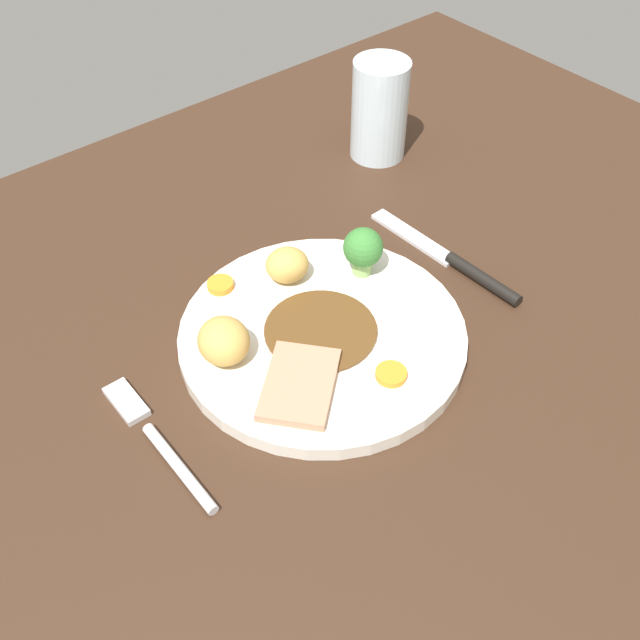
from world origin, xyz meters
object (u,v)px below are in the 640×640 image
at_px(broccoli_floret, 363,249).
at_px(roast_potato_left, 287,265).
at_px(roast_potato_right, 224,341).
at_px(water_glass, 380,110).
at_px(fork, 156,439).
at_px(knife, 456,263).
at_px(carrot_coin_front, 220,285).
at_px(carrot_coin_back, 391,374).
at_px(dinner_plate, 320,334).
at_px(meat_slice_main, 299,384).

bearing_deg(broccoli_floret, roast_potato_left, 147.43).
bearing_deg(roast_potato_right, water_glass, 26.63).
distance_m(fork, knife, 0.33).
relative_size(carrot_coin_front, carrot_coin_back, 0.93).
bearing_deg(roast_potato_right, carrot_coin_front, 58.61).
relative_size(dinner_plate, roast_potato_right, 5.32).
bearing_deg(fork, water_glass, -64.26).
bearing_deg(carrot_coin_front, knife, -27.97).
bearing_deg(fork, knife, -90.13).
bearing_deg(carrot_coin_front, roast_potato_right, -121.39).
relative_size(carrot_coin_back, knife, 0.14).
bearing_deg(knife, roast_potato_left, 59.85).
xyz_separation_m(roast_potato_right, broccoli_floret, (0.16, 0.01, 0.01)).
distance_m(roast_potato_left, carrot_coin_back, 0.15).
distance_m(carrot_coin_front, carrot_coin_back, 0.18).
bearing_deg(water_glass, roast_potato_left, -152.09).
xyz_separation_m(roast_potato_right, fork, (-0.09, -0.03, -0.03)).
bearing_deg(dinner_plate, meat_slice_main, -143.42).
xyz_separation_m(carrot_coin_front, carrot_coin_back, (0.05, -0.18, -0.00)).
distance_m(dinner_plate, roast_potato_left, 0.08).
height_order(meat_slice_main, broccoli_floret, broccoli_floret).
distance_m(roast_potato_left, roast_potato_right, 0.11).
bearing_deg(roast_potato_left, knife, -28.15).
xyz_separation_m(roast_potato_left, knife, (0.15, -0.08, -0.03)).
bearing_deg(roast_potato_left, roast_potato_right, -156.29).
xyz_separation_m(carrot_coin_back, broccoli_floret, (0.07, 0.11, 0.03)).
relative_size(roast_potato_left, water_glass, 0.36).
height_order(roast_potato_right, fork, roast_potato_right).
relative_size(broccoli_floret, knife, 0.26).
xyz_separation_m(meat_slice_main, knife, (0.22, 0.03, -0.01)).
relative_size(dinner_plate, meat_slice_main, 3.10).
distance_m(broccoli_floret, water_glass, 0.23).
height_order(meat_slice_main, water_glass, water_glass).
xyz_separation_m(roast_potato_right, carrot_coin_front, (0.04, 0.07, -0.02)).
bearing_deg(dinner_plate, water_glass, 37.91).
xyz_separation_m(broccoli_floret, knife, (0.09, -0.04, -0.04)).
bearing_deg(roast_potato_right, broccoli_floret, 2.27).
relative_size(dinner_plate, broccoli_floret, 5.18).
distance_m(dinner_plate, carrot_coin_back, 0.08).
xyz_separation_m(carrot_coin_front, knife, (0.20, -0.11, -0.01)).
relative_size(carrot_coin_front, water_glass, 0.22).
distance_m(carrot_coin_front, knife, 0.23).
bearing_deg(meat_slice_main, broccoli_floret, 28.78).
bearing_deg(carrot_coin_back, fork, 157.05).
distance_m(roast_potato_left, fork, 0.20).
bearing_deg(knife, water_glass, -23.09).
distance_m(carrot_coin_back, water_glass, 0.35).
bearing_deg(broccoli_floret, fork, -171.71).
distance_m(dinner_plate, fork, 0.17).
bearing_deg(carrot_coin_back, carrot_coin_front, 104.87).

